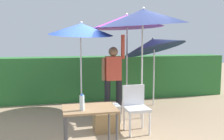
% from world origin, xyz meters
% --- Properties ---
extents(ground_plane, '(24.00, 24.00, 0.00)m').
position_xyz_m(ground_plane, '(0.00, 0.00, 0.00)').
color(ground_plane, '#9E8466').
extents(hedge_row, '(8.00, 0.70, 1.27)m').
position_xyz_m(hedge_row, '(0.00, 2.31, 0.64)').
color(hedge_row, '#2D7033').
rests_on(hedge_row, ground_plane).
extents(umbrella_rainbow, '(1.46, 1.47, 2.20)m').
position_xyz_m(umbrella_rainbow, '(-0.64, 0.60, 2.00)').
color(umbrella_rainbow, silver).
rests_on(umbrella_rainbow, ground_plane).
extents(umbrella_orange, '(1.85, 1.84, 2.45)m').
position_xyz_m(umbrella_orange, '(0.58, 1.12, 2.22)').
color(umbrella_orange, silver).
rests_on(umbrella_orange, ground_plane).
extents(umbrella_yellow, '(1.98, 1.96, 2.52)m').
position_xyz_m(umbrella_yellow, '(0.66, 0.16, 2.25)').
color(umbrella_yellow, silver).
rests_on(umbrella_yellow, ground_plane).
extents(umbrella_navy, '(1.71, 1.64, 2.12)m').
position_xyz_m(umbrella_navy, '(1.33, 1.17, 1.65)').
color(umbrella_navy, silver).
rests_on(umbrella_navy, ground_plane).
extents(person_vendor, '(0.55, 0.23, 1.88)m').
position_xyz_m(person_vendor, '(0.11, 0.63, 0.93)').
color(person_vendor, black).
rests_on(person_vendor, ground_plane).
extents(chair_plastic, '(0.44, 0.44, 0.89)m').
position_xyz_m(chair_plastic, '(0.25, -0.61, 0.51)').
color(chair_plastic, silver).
rests_on(chair_plastic, ground_plane).
extents(cooler_box, '(0.51, 0.33, 0.37)m').
position_xyz_m(cooler_box, '(-0.15, 0.08, 0.18)').
color(cooler_box, silver).
rests_on(cooler_box, ground_plane).
extents(crate_cardboard, '(0.47, 0.39, 0.38)m').
position_xyz_m(crate_cardboard, '(-0.30, -0.45, 0.19)').
color(crate_cardboard, '#9E7A4C').
rests_on(crate_cardboard, ground_plane).
extents(folding_table, '(0.80, 0.60, 0.75)m').
position_xyz_m(folding_table, '(-0.77, -1.47, 0.66)').
color(folding_table, '#4C4C51').
rests_on(folding_table, ground_plane).
extents(bottle_water, '(0.07, 0.07, 0.24)m').
position_xyz_m(bottle_water, '(-0.90, -1.59, 0.87)').
color(bottle_water, silver).
rests_on(bottle_water, folding_table).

